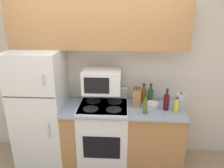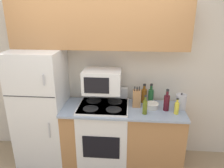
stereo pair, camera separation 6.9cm
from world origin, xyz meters
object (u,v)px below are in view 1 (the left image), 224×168
bottle_wine_red (166,102)px  knife_block (136,98)px  stove (104,133)px  microwave (102,81)px  bottle_wine_green (150,96)px  refrigerator (40,108)px  bottle_olive_oil (145,106)px  bottle_cooking_spray (177,107)px  bowl (152,105)px  bottle_whiskey (144,95)px  kettle (180,101)px

bottle_wine_red → knife_block: bearing=168.5°
stove → microwave: microwave is taller
knife_block → bottle_wine_green: bottle_wine_green is taller
refrigerator → bottle_olive_oil: (1.47, -0.18, 0.16)m
bottle_olive_oil → bottle_cooking_spray: bearing=5.1°
refrigerator → knife_block: size_ratio=5.59×
stove → bottle_wine_red: bottle_wine_red is taller
refrigerator → bottle_wine_green: bearing=5.1°
bowl → bottle_olive_oil: bottle_olive_oil is taller
bottle_olive_oil → bottle_wine_red: bearing=23.9°
bottle_whiskey → kettle: (0.48, -0.18, -0.01)m
knife_block → bottle_wine_green: bearing=29.1°
bottle_cooking_spray → bottle_olive_oil: bearing=-174.9°
knife_block → kettle: 0.59m
bottle_whiskey → kettle: bearing=-20.2°
bottle_olive_oil → bottle_wine_red: (0.29, 0.13, 0.02)m
microwave → bottle_wine_green: microwave is taller
refrigerator → kettle: bearing=0.2°
bottle_whiskey → kettle: bottle_whiskey is taller
knife_block → kettle: knife_block is taller
stove → knife_block: bearing=7.0°
stove → bottle_wine_green: size_ratio=3.61×
refrigerator → knife_block: (1.36, 0.03, 0.18)m
bottle_wine_green → kettle: (0.39, -0.13, -0.01)m
stove → bottle_wine_green: bottle_wine_green is taller
bottle_whiskey → bottle_olive_oil: bearing=-91.0°
knife_block → refrigerator: bearing=-178.9°
refrigerator → knife_block: bearing=1.1°
bowl → bottle_olive_oil: size_ratio=0.72×
knife_block → bottle_olive_oil: knife_block is taller
refrigerator → bowl: 1.58m
bowl → microwave: bearing=174.0°
refrigerator → microwave: size_ratio=3.25×
microwave → bottle_wine_green: (0.68, 0.07, -0.23)m
knife_block → bottle_cooking_spray: (0.51, -0.17, -0.04)m
stove → microwave: (-0.02, 0.10, 0.77)m
bottle_wine_green → kettle: bearing=-18.7°
bowl → bottle_wine_green: bearing=93.3°
microwave → bottle_olive_oil: microwave is taller
knife_block → kettle: bearing=-2.0°
bowl → bottle_cooking_spray: bottle_cooking_spray is taller
microwave → bottle_olive_oil: size_ratio=1.97×
bottle_cooking_spray → bottle_wine_green: size_ratio=0.73×
knife_block → bottle_wine_green: 0.23m
bottle_wine_green → bottle_wine_red: (0.19, -0.19, 0.00)m
refrigerator → kettle: (1.96, 0.01, 0.16)m
microwave → bottle_whiskey: (0.59, 0.12, -0.24)m
bottle_wine_red → bottle_wine_green: bearing=134.8°
bottle_whiskey → bottle_wine_red: 0.37m
refrigerator → microwave: bearing=4.3°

